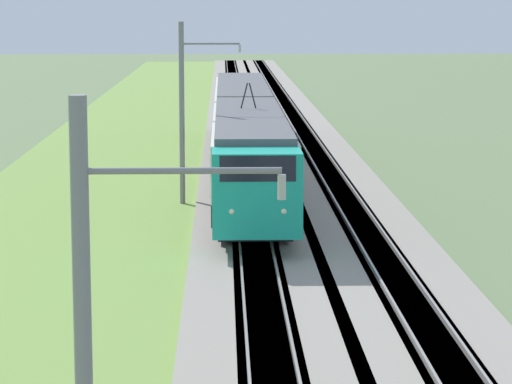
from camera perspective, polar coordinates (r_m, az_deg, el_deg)
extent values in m
cube|color=gray|center=(56.64, -0.46, 0.51)|extent=(240.00, 4.40, 0.30)
cube|color=gray|center=(56.85, 3.59, 0.52)|extent=(240.00, 4.40, 0.30)
cube|color=#4C4238|center=(56.64, -0.46, 0.51)|extent=(240.00, 1.57, 0.30)
cube|color=gray|center=(56.60, -1.00, 0.73)|extent=(240.00, 0.07, 0.15)
cube|color=gray|center=(56.62, 0.08, 0.74)|extent=(240.00, 0.07, 0.15)
cube|color=#4C4238|center=(56.85, 3.59, 0.52)|extent=(240.00, 1.57, 0.30)
cube|color=gray|center=(56.78, 3.06, 0.75)|extent=(240.00, 0.07, 0.15)
cube|color=gray|center=(56.87, 4.13, 0.75)|extent=(240.00, 0.07, 0.15)
cube|color=olive|center=(56.95, -7.54, 0.39)|extent=(240.00, 10.18, 0.12)
cube|color=#19A88E|center=(38.91, 0.04, -0.02)|extent=(2.07, 2.86, 2.72)
cube|color=black|center=(38.47, 0.05, 1.25)|extent=(1.49, 2.38, 0.82)
sphere|color=#F2EAC6|center=(37.99, -1.16, -0.92)|extent=(0.20, 0.20, 0.20)
sphere|color=#F2EAC6|center=(38.04, 1.31, -0.91)|extent=(0.20, 0.20, 0.20)
cube|color=#2D2D33|center=(49.00, -0.29, 0.66)|extent=(18.05, 2.98, 0.76)
cube|color=silver|center=(48.83, -0.29, 2.24)|extent=(18.05, 2.98, 1.96)
cube|color=black|center=(48.81, -0.29, 2.42)|extent=(16.61, 3.00, 0.82)
cube|color=#515156|center=(48.71, -0.29, 3.53)|extent=(18.05, 2.74, 0.25)
cube|color=black|center=(49.10, -0.29, -0.10)|extent=(17.15, 2.53, 0.55)
cylinder|color=black|center=(41.94, -0.80, -1.43)|extent=(0.86, 0.12, 0.86)
cylinder|color=black|center=(41.97, 0.66, -1.42)|extent=(0.86, 0.12, 0.86)
cube|color=#2D2D33|center=(68.55, -0.66, 3.00)|extent=(20.13, 2.98, 0.76)
cube|color=silver|center=(68.42, -0.66, 4.13)|extent=(20.13, 2.98, 1.96)
cube|color=black|center=(68.41, -0.66, 4.26)|extent=(18.52, 3.00, 0.82)
cube|color=#515156|center=(68.34, -0.66, 5.06)|extent=(20.13, 2.74, 0.25)
cube|color=black|center=(68.62, -0.66, 2.45)|extent=(19.12, 2.53, 0.55)
cylinder|color=black|center=(51.35, -0.56, 4.56)|extent=(0.06, 0.33, 1.08)
cylinder|color=black|center=(51.36, -0.16, 4.56)|extent=(0.06, 0.33, 1.08)
cube|color=black|center=(42.12, -0.07, -2.60)|extent=(0.10, 0.10, 0.00)
cylinder|color=slate|center=(14.36, -3.56, 1.00)|extent=(0.08, 2.40, 0.08)
cylinder|color=#B2ADA8|center=(14.40, 1.22, 0.23)|extent=(0.10, 0.10, 0.30)
cylinder|color=slate|center=(50.18, -3.51, 3.64)|extent=(0.22, 0.22, 7.65)
cylinder|color=slate|center=(49.97, -2.16, 6.99)|extent=(0.08, 2.40, 0.08)
cylinder|color=#B2ADA8|center=(49.98, -0.77, 6.76)|extent=(0.10, 0.10, 0.30)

